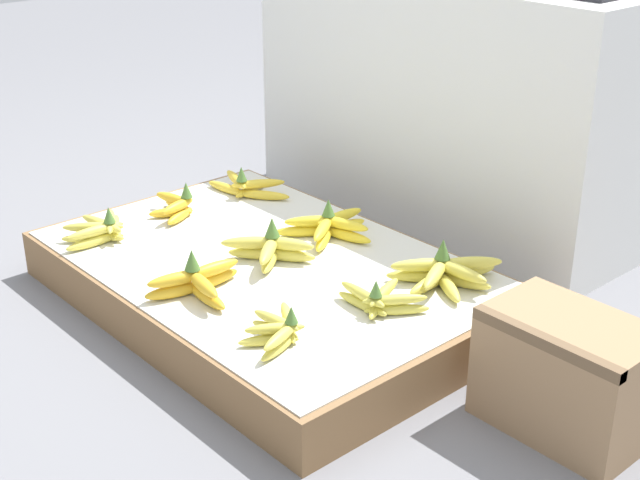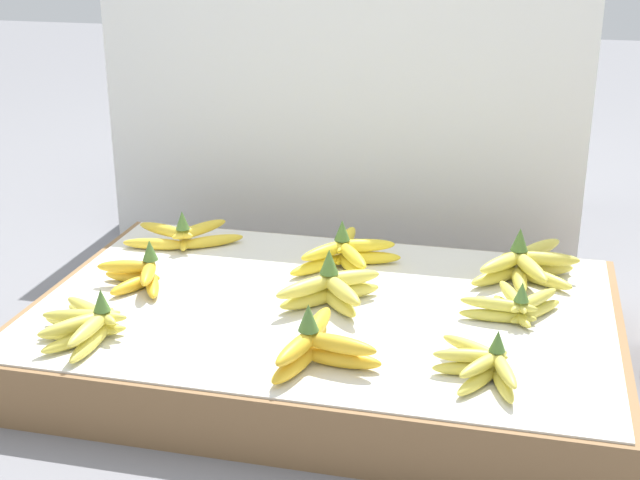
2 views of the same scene
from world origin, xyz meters
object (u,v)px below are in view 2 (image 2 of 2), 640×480
banana_bunch_middle_midright (515,306)px  banana_bunch_back_midright (526,265)px  banana_bunch_front_left (86,325)px  banana_bunch_back_midleft (346,253)px  banana_bunch_front_midright (483,365)px  banana_bunch_back_left (183,235)px  banana_bunch_front_midleft (317,344)px  banana_bunch_middle_left (140,274)px  banana_bunch_middle_midleft (331,289)px

banana_bunch_middle_midright → banana_bunch_back_midright: size_ratio=0.74×
banana_bunch_front_left → banana_bunch_middle_midright: 0.82m
banana_bunch_front_left → banana_bunch_back_midleft: size_ratio=0.91×
banana_bunch_front_midright → banana_bunch_back_midright: 0.46m
banana_bunch_back_left → banana_bunch_front_midright: bearing=-32.8°
banana_bunch_front_midleft → banana_bunch_back_midleft: bearing=95.3°
banana_bunch_back_left → banana_bunch_back_midright: banana_bunch_back_midright is taller
banana_bunch_middle_left → banana_bunch_back_left: (-0.00, 0.25, -0.00)m
banana_bunch_front_left → banana_bunch_back_left: bearing=90.1°
banana_bunch_front_midright → banana_bunch_middle_midleft: (-0.32, 0.23, 0.01)m
banana_bunch_front_left → banana_bunch_front_midleft: (0.44, 0.01, 0.01)m
banana_bunch_back_midleft → banana_bunch_back_midright: 0.39m
banana_bunch_middle_midleft → banana_bunch_middle_midright: (0.36, 0.02, -0.01)m
banana_bunch_middle_midright → banana_bunch_front_midleft: bearing=-141.8°
banana_bunch_front_left → banana_bunch_front_midright: (0.73, 0.02, -0.00)m
banana_bunch_front_left → banana_bunch_back_midleft: (0.40, 0.46, 0.00)m
banana_bunch_middle_midright → banana_bunch_back_midright: (0.01, 0.21, 0.01)m
banana_bunch_front_midleft → banana_bunch_front_left: bearing=-178.9°
banana_bunch_back_midright → banana_bunch_front_midleft: bearing=-126.6°
banana_bunch_middle_midright → banana_bunch_back_midleft: size_ratio=0.81×
banana_bunch_front_midleft → banana_bunch_middle_left: (-0.44, 0.23, -0.01)m
banana_bunch_front_left → banana_bunch_front_midleft: 0.44m
banana_bunch_middle_midleft → banana_bunch_middle_left: bearing=-179.1°
banana_bunch_middle_midright → banana_bunch_back_midleft: banana_bunch_back_midleft is taller
banana_bunch_front_midleft → banana_bunch_front_midright: (0.29, 0.01, -0.01)m
banana_bunch_front_midleft → banana_bunch_back_left: size_ratio=0.90×
banana_bunch_front_left → banana_bunch_middle_midleft: 0.48m
banana_bunch_back_left → banana_bunch_middle_left: bearing=-89.9°
banana_bunch_front_midleft → banana_bunch_back_midright: bearing=53.4°
banana_bunch_front_midright → banana_bunch_middle_midleft: bearing=144.2°
banana_bunch_front_midleft → banana_bunch_middle_midleft: (-0.03, 0.24, 0.00)m
banana_bunch_middle_midleft → banana_bunch_back_midleft: (-0.01, 0.21, -0.00)m
banana_bunch_front_midleft → banana_bunch_middle_midleft: size_ratio=1.26×
banana_bunch_middle_left → banana_bunch_back_midright: 0.82m
banana_bunch_front_left → banana_bunch_middle_midright: (0.77, 0.27, -0.00)m
banana_bunch_front_left → banana_bunch_front_midright: bearing=1.4°
banana_bunch_middle_midleft → banana_bunch_back_left: 0.48m
banana_bunch_front_midleft → banana_bunch_back_left: banana_bunch_front_midleft is taller
banana_bunch_back_midleft → banana_bunch_front_midleft: bearing=-84.7°
banana_bunch_front_midright → banana_bunch_back_midleft: size_ratio=0.71×
banana_bunch_front_midleft → banana_bunch_front_midright: size_ratio=1.40×
banana_bunch_front_left → banana_bunch_middle_midright: size_ratio=1.12×
banana_bunch_front_midleft → banana_bunch_back_midleft: (-0.04, 0.45, -0.00)m
banana_bunch_front_midright → banana_bunch_back_left: banana_bunch_back_left is taller
banana_bunch_back_midright → banana_bunch_middle_left: bearing=-163.3°
banana_bunch_back_midright → banana_bunch_middle_midleft: bearing=-148.6°
banana_bunch_front_midleft → banana_bunch_middle_left: banana_bunch_front_midleft is taller
banana_bunch_middle_left → banana_bunch_middle_midleft: 0.41m
banana_bunch_front_left → banana_bunch_middle_midleft: bearing=31.1°
banana_bunch_front_midright → banana_bunch_back_left: 0.87m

